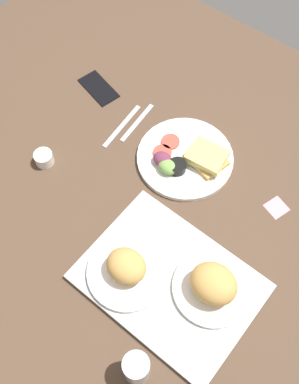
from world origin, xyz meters
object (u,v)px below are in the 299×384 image
object	(u,v)px
bread_plate_near	(213,285)
bread_plate_far	(127,269)
espresso_cup	(44,158)
cell_phone	(99,88)
plate_with_salad	(186,158)
drinking_glass	(136,368)
fork	(137,122)
serving_tray	(169,282)
sticky_note	(277,208)
knife	(122,126)

from	to	relation	value
bread_plate_near	bread_plate_far	size ratio (longest dim) A/B	0.97
bread_plate_far	espresso_cup	size ratio (longest dim) A/B	3.82
bread_plate_near	cell_phone	xyz separation A→B (cm)	(67.97, -34.47, -5.06)
bread_plate_far	plate_with_salad	world-z (taller)	bread_plate_far
bread_plate_far	drinking_glass	world-z (taller)	drinking_glass
fork	cell_phone	size ratio (longest dim) A/B	1.18
bread_plate_near	serving_tray	bearing A→B (deg)	25.02
plate_with_salad	cell_phone	xyz separation A→B (cm)	(39.50, -5.70, -1.29)
drinking_glass	fork	distance (cm)	74.64
bread_plate_near	plate_with_salad	world-z (taller)	bread_plate_near
plate_with_salad	sticky_note	world-z (taller)	plate_with_salad
serving_tray	fork	distance (cm)	53.07
espresso_cup	fork	xyz separation A→B (cm)	(-13.02, -28.43, -1.75)
bread_plate_near	fork	bearing A→B (deg)	-32.40
drinking_glass	sticky_note	bearing A→B (deg)	-94.12
serving_tray	fork	size ratio (longest dim) A/B	2.65
plate_with_salad	bread_plate_far	bearing A→B (deg)	102.26
bread_plate_near	drinking_glass	xyz separation A→B (cm)	(3.04, 27.27, 0.19)
serving_tray	knife	xyz separation A→B (cm)	(42.11, -31.86, -0.55)
drinking_glass	knife	distance (cm)	73.52
bread_plate_far	cell_phone	world-z (taller)	bread_plate_far
bread_plate_far	sticky_note	size ratio (longest dim) A/B	3.82
knife	drinking_glass	bearing A→B (deg)	38.04
bread_plate_far	fork	distance (cm)	50.29
fork	cell_phone	world-z (taller)	cell_phone
espresso_cup	cell_phone	bearing A→B (deg)	-79.60
sticky_note	drinking_glass	bearing A→B (deg)	85.88
fork	cell_phone	bearing A→B (deg)	-103.81
serving_tray	bread_plate_near	bearing A→B (deg)	-154.98
fork	bread_plate_far	bearing A→B (deg)	31.46
bread_plate_near	sticky_note	bearing A→B (deg)	-92.20
bread_plate_near	espresso_cup	bearing A→B (deg)	-2.54
fork	serving_tray	bearing A→B (deg)	43.56
fork	bread_plate_near	bearing A→B (deg)	53.67
knife	sticky_note	bearing A→B (deg)	91.05
serving_tray	fork	xyz separation A→B (cm)	(39.11, -35.86, -0.55)
espresso_cup	cell_phone	distance (cm)	32.29
serving_tray	plate_with_salad	xyz separation A→B (cm)	(18.46, -33.45, 0.89)
knife	cell_phone	size ratio (longest dim) A/B	1.32
cell_phone	sticky_note	world-z (taller)	cell_phone
serving_tray	bread_plate_far	world-z (taller)	bread_plate_far
bread_plate_far	espresso_cup	distance (cm)	43.90
bread_plate_far	espresso_cup	world-z (taller)	bread_plate_far
bread_plate_far	sticky_note	bearing A→B (deg)	-117.18
plate_with_salad	bread_plate_near	bearing A→B (deg)	134.70
drinking_glass	cell_phone	size ratio (longest dim) A/B	0.78
cell_phone	sticky_note	bearing A→B (deg)	-167.64
drinking_glass	sticky_note	size ratio (longest dim) A/B	2.02
serving_tray	plate_with_salad	bearing A→B (deg)	-61.11
drinking_glass	sticky_note	distance (cm)	59.59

